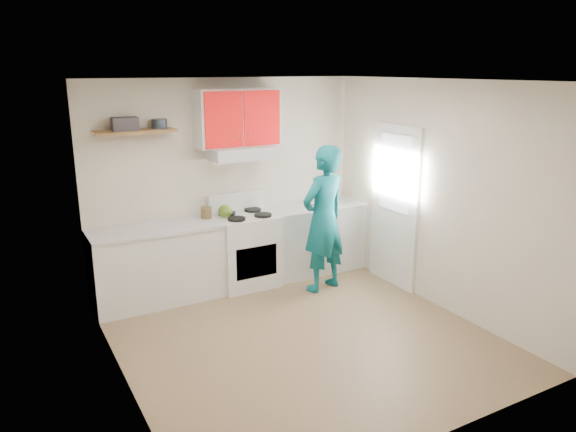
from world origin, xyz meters
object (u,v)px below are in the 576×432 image
stove (246,250)px  kettle (225,211)px  tin (159,124)px  crock (206,214)px  person (324,219)px

stove → kettle: 0.59m
stove → tin: 1.90m
crock → person: 1.45m
stove → tin: (-0.96, 0.21, 1.63)m
stove → tin: bearing=167.7°
tin → kettle: (0.72, -0.15, -1.09)m
kettle → person: size_ratio=0.10×
stove → kettle: size_ratio=5.10×
stove → kettle: (-0.24, 0.06, 0.54)m
tin → stove: bearing=-12.3°
stove → kettle: bearing=166.9°
crock → person: bearing=-29.8°
person → stove: bearing=-52.6°
tin → kettle: tin is taller
tin → person: tin is taller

